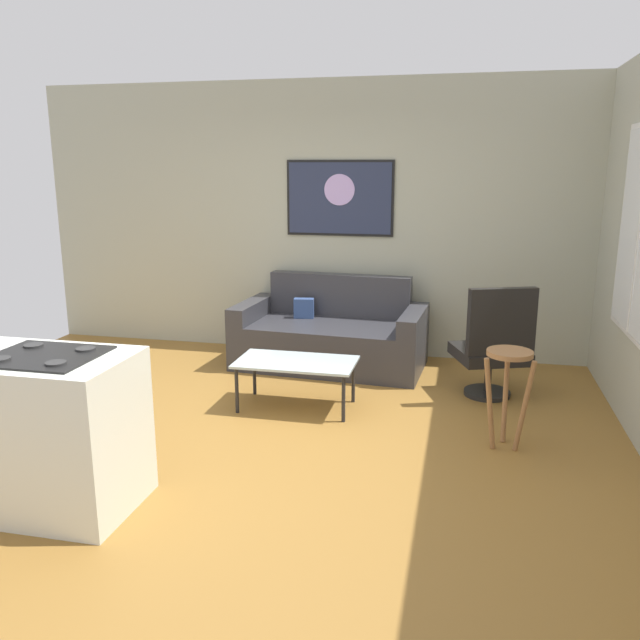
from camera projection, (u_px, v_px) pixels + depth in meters
The scene contains 8 objects.
ground at pixel (265, 442), 4.70m from camera, with size 6.40×6.40×0.04m, color olive.
back_wall at pixel (333, 220), 6.67m from camera, with size 6.40×0.05×2.80m, color #A8AA95.
couch at pixel (331, 337), 6.41m from camera, with size 1.89×1.04×0.87m.
coffee_table at pixel (296, 365), 5.25m from camera, with size 0.97×0.53×0.40m.
armchair at pixel (494, 346), 5.42m from camera, with size 0.72×0.71×0.99m.
bar_stool at pixel (508, 374), 4.45m from camera, with size 0.36×0.36×0.71m.
kitchen_counter at pixel (12, 428), 3.75m from camera, with size 1.46×0.67×0.93m.
wall_painting at pixel (340, 198), 6.56m from camera, with size 1.11×0.03×0.76m.
Camera 1 is at (1.35, -4.17, 1.94)m, focal length 36.14 mm.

